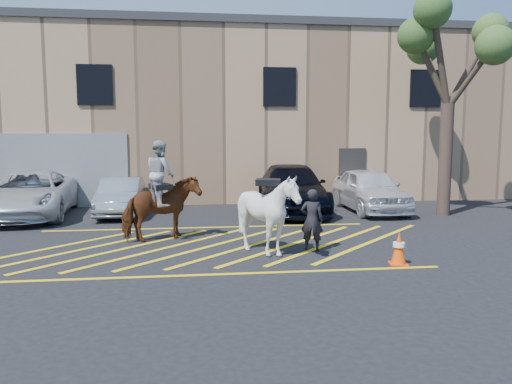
{
  "coord_description": "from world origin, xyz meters",
  "views": [
    {
      "loc": [
        -0.36,
        -12.58,
        2.86
      ],
      "look_at": [
        1.23,
        0.2,
        1.3
      ],
      "focal_mm": 35.0,
      "sensor_mm": 36.0,
      "label": 1
    }
  ],
  "objects": [
    {
      "name": "mounted_bay",
      "position": [
        -1.24,
        0.59,
        1.07
      ],
      "size": [
        2.2,
        1.7,
        2.65
      ],
      "color": "brown",
      "rests_on": "ground"
    },
    {
      "name": "hatching_zone",
      "position": [
        -0.0,
        -0.3,
        0.01
      ],
      "size": [
        12.6,
        5.12,
        0.01
      ],
      "color": "yellow",
      "rests_on": "ground"
    },
    {
      "name": "traffic_cone",
      "position": [
        4.0,
        -2.51,
        0.37
      ],
      "size": [
        0.45,
        0.45,
        0.73
      ],
      "color": "#F6420A",
      "rests_on": "ground"
    },
    {
      "name": "car_blue_suv",
      "position": [
        3.13,
        5.06,
        0.82
      ],
      "size": [
        2.77,
        5.83,
        1.64
      ],
      "primitive_type": "imported",
      "rotation": [
        0.0,
        0.0,
        -0.08
      ],
      "color": "black",
      "rests_on": "ground"
    },
    {
      "name": "saddled_white",
      "position": [
        1.32,
        -1.29,
        0.96
      ],
      "size": [
        1.86,
        2.01,
        1.92
      ],
      "color": "silver",
      "rests_on": "ground"
    },
    {
      "name": "car_silver_sedan",
      "position": [
        -2.9,
        5.03,
        0.63
      ],
      "size": [
        1.37,
        3.84,
        1.26
      ],
      "primitive_type": "imported",
      "rotation": [
        0.0,
        0.0,
        0.01
      ],
      "color": "#9AA1A8",
      "rests_on": "ground"
    },
    {
      "name": "car_white_suv",
      "position": [
        5.94,
        4.73,
        0.78
      ],
      "size": [
        1.85,
        4.57,
        1.55
      ],
      "primitive_type": "imported",
      "rotation": [
        0.0,
        0.0,
        0.0
      ],
      "color": "white",
      "rests_on": "ground"
    },
    {
      "name": "car_white_pickup",
      "position": [
        -5.86,
        4.9,
        0.76
      ],
      "size": [
        2.96,
        5.68,
        1.53
      ],
      "primitive_type": "imported",
      "rotation": [
        0.0,
        0.0,
        0.08
      ],
      "color": "silver",
      "rests_on": "ground"
    },
    {
      "name": "tree",
      "position": [
        8.15,
        3.51,
        5.69
      ],
      "size": [
        3.99,
        4.37,
        7.31
      ],
      "color": "#4C372E",
      "rests_on": "ground"
    },
    {
      "name": "warehouse",
      "position": [
        -0.01,
        11.99,
        3.65
      ],
      "size": [
        32.42,
        10.2,
        7.3
      ],
      "color": "tan",
      "rests_on": "ground"
    },
    {
      "name": "handler",
      "position": [
        2.43,
        -1.02,
        0.75
      ],
      "size": [
        0.63,
        0.52,
        1.5
      ],
      "primitive_type": "imported",
      "rotation": [
        0.0,
        0.0,
        2.82
      ],
      "color": "black",
      "rests_on": "ground"
    },
    {
      "name": "ground",
      "position": [
        0.0,
        0.0,
        0.0
      ],
      "size": [
        90.0,
        90.0,
        0.0
      ],
      "primitive_type": "plane",
      "color": "black",
      "rests_on": "ground"
    }
  ]
}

